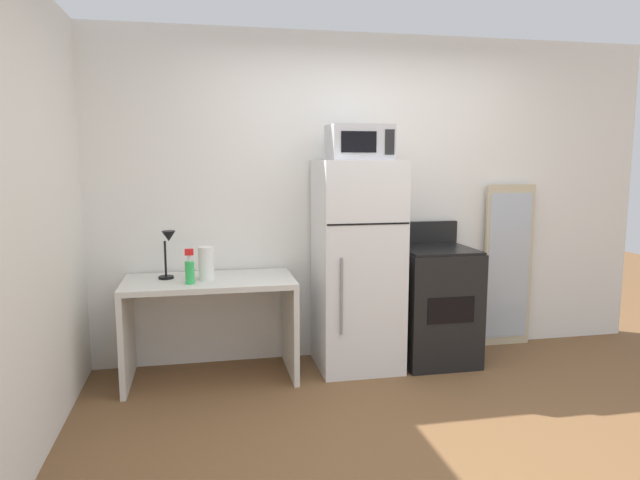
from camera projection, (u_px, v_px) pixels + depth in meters
name	position (u px, v px, depth m)	size (l,w,h in m)	color
ground_plane	(439.00, 446.00, 3.25)	(12.00, 12.00, 0.00)	brown
wall_back_white	(360.00, 198.00, 4.71)	(5.00, 0.10, 2.60)	white
desk	(210.00, 308.00, 4.20)	(1.23, 0.63, 0.75)	silver
desk_lamp	(168.00, 246.00, 4.14)	(0.14, 0.12, 0.35)	black
spray_bottle	(190.00, 270.00, 3.99)	(0.06, 0.06, 0.25)	green
paper_towel_roll	(206.00, 263.00, 4.12)	(0.11, 0.11, 0.24)	white
refrigerator	(357.00, 265.00, 4.41)	(0.62, 0.61, 1.61)	white
microwave	(359.00, 142.00, 4.25)	(0.46, 0.35, 0.26)	#B7B7BC
oven_range	(435.00, 304.00, 4.58)	(0.58, 0.61, 1.10)	black
leaning_mirror	(508.00, 266.00, 4.95)	(0.44, 0.03, 1.40)	#C6B793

